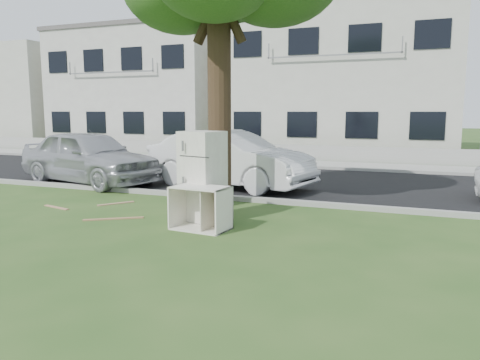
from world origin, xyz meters
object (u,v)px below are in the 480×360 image
at_px(fridge, 202,177).
at_px(cabinet, 201,208).
at_px(car_left, 89,157).
at_px(car_center, 229,159).

relative_size(fridge, cabinet, 1.73).
bearing_deg(car_left, cabinet, -110.77).
bearing_deg(fridge, car_left, 163.75).
bearing_deg(fridge, car_center, 120.15).
height_order(fridge, cabinet, fridge).
bearing_deg(cabinet, car_center, 112.41).
bearing_deg(car_left, fridge, -107.48).
bearing_deg(car_center, fridge, -152.01).
bearing_deg(car_center, car_left, 114.53).
distance_m(cabinet, car_left, 6.92).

